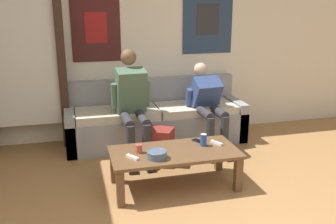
% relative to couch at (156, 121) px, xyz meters
% --- Properties ---
extents(wall_back, '(10.00, 0.07, 2.55)m').
position_rel_couch_xyz_m(wall_back, '(-0.00, 0.35, 1.00)').
color(wall_back, silver).
rests_on(wall_back, ground_plane).
extents(door_frame, '(1.00, 0.10, 2.15)m').
position_rel_couch_xyz_m(door_frame, '(-1.58, 0.14, 0.92)').
color(door_frame, '#382319').
rests_on(door_frame, ground_plane).
extents(couch, '(2.29, 0.71, 0.80)m').
position_rel_couch_xyz_m(couch, '(0.00, 0.00, 0.00)').
color(couch, gray).
rests_on(couch, ground_plane).
extents(coffee_table, '(1.25, 0.61, 0.38)m').
position_rel_couch_xyz_m(coffee_table, '(-0.10, -1.29, 0.04)').
color(coffee_table, brown).
rests_on(coffee_table, ground_plane).
extents(person_seated_adult, '(0.47, 0.87, 1.24)m').
position_rel_couch_xyz_m(person_seated_adult, '(-0.36, -0.37, 0.39)').
color(person_seated_adult, '#2D2D33').
rests_on(person_seated_adult, ground_plane).
extents(person_seated_teen, '(0.47, 0.92, 1.03)m').
position_rel_couch_xyz_m(person_seated_teen, '(0.58, -0.34, 0.29)').
color(person_seated_teen, '#2D2D33').
rests_on(person_seated_teen, ground_plane).
extents(backpack, '(0.37, 0.36, 0.40)m').
position_rel_couch_xyz_m(backpack, '(-0.11, -0.69, -0.09)').
color(backpack, maroon).
rests_on(backpack, ground_plane).
extents(ceramic_bowl, '(0.19, 0.19, 0.07)m').
position_rel_couch_xyz_m(ceramic_bowl, '(-0.31, -1.43, 0.14)').
color(ceramic_bowl, '#475B75').
rests_on(ceramic_bowl, coffee_table).
extents(pillar_candle, '(0.06, 0.06, 0.10)m').
position_rel_couch_xyz_m(pillar_candle, '(-0.45, -1.25, 0.14)').
color(pillar_candle, '#B24C42').
rests_on(pillar_candle, coffee_table).
extents(drink_can_blue, '(0.07, 0.07, 0.12)m').
position_rel_couch_xyz_m(drink_can_blue, '(0.21, -1.23, 0.16)').
color(drink_can_blue, '#28479E').
rests_on(drink_can_blue, coffee_table).
extents(game_controller_near_left, '(0.09, 0.14, 0.03)m').
position_rel_couch_xyz_m(game_controller_near_left, '(0.36, -1.22, 0.11)').
color(game_controller_near_left, white).
rests_on(game_controller_near_left, coffee_table).
extents(game_controller_near_right, '(0.11, 0.14, 0.03)m').
position_rel_couch_xyz_m(game_controller_near_right, '(-0.53, -1.37, 0.11)').
color(game_controller_near_right, white).
rests_on(game_controller_near_right, coffee_table).
extents(cell_phone, '(0.12, 0.15, 0.01)m').
position_rel_couch_xyz_m(cell_phone, '(0.20, -1.10, 0.10)').
color(cell_phone, black).
rests_on(cell_phone, coffee_table).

